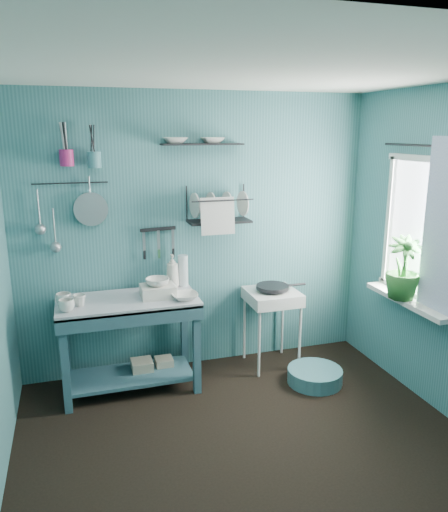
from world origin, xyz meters
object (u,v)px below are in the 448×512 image
object	(u,v)px
potted_plant	(404,268)
water_bottle	(183,271)
colander	(91,209)
soap_bottle	(172,271)
dish_rack	(219,204)
mug_mid	(80,300)
utensil_cup_teal	(94,160)
wash_tub	(158,291)
work_counter	(130,344)
floor_basin	(315,376)
utensil_cup_magenta	(67,158)
hotplate_stand	(271,328)
frying_pan	(272,287)
mug_left	(66,306)
storage_tin_small	(164,368)
storage_tin_large	(142,372)
mug_right	(64,299)

from	to	relation	value
potted_plant	water_bottle	bearing A→B (deg)	150.71
potted_plant	colander	bearing A→B (deg)	157.75
soap_bottle	dish_rack	size ratio (longest dim) A/B	0.54
mug_mid	utensil_cup_teal	xyz separation A→B (m)	(0.20, 0.31, 1.07)
wash_tub	water_bottle	size ratio (longest dim) A/B	1.00
colander	work_counter	bearing A→B (deg)	-50.23
wash_tub	water_bottle	distance (m)	0.37
colander	floor_basin	size ratio (longest dim) A/B	0.58
work_counter	colander	bearing A→B (deg)	119.37
water_bottle	utensil_cup_magenta	xyz separation A→B (m)	(-0.92, 0.03, 1.00)
hotplate_stand	frying_pan	bearing A→B (deg)	0.00
potted_plant	dish_rack	bearing A→B (deg)	145.32
utensil_cup_teal	floor_basin	world-z (taller)	utensil_cup_teal
water_bottle	utensil_cup_teal	size ratio (longest dim) A/B	2.15
utensil_cup_magenta	potted_plant	world-z (taller)	utensil_cup_magenta
work_counter	floor_basin	xyz separation A→B (m)	(1.55, -0.38, -0.34)
hotplate_stand	utensil_cup_teal	distance (m)	2.18
mug_left	work_counter	bearing A→B (deg)	18.43
wash_tub	work_counter	bearing A→B (deg)	175.43
dish_rack	storage_tin_small	xyz separation A→B (m)	(-0.55, -0.12, -1.43)
water_bottle	dish_rack	size ratio (longest dim) A/B	0.51
dish_rack	storage_tin_large	bearing A→B (deg)	-160.10
soap_bottle	utensil_cup_teal	xyz separation A→B (m)	(-0.60, 0.05, 0.97)
colander	potted_plant	world-z (taller)	colander
hotplate_stand	colander	xyz separation A→B (m)	(-1.56, 0.21, 1.16)
mug_left	water_bottle	distance (m)	1.07
mug_left	wash_tub	xyz separation A→B (m)	(0.73, 0.14, 0.00)
mug_right	utensil_cup_teal	bearing A→B (deg)	38.77
work_counter	utensil_cup_teal	xyz separation A→B (m)	(-0.18, 0.25, 1.53)
soap_bottle	floor_basin	world-z (taller)	soap_bottle
utensil_cup_magenta	water_bottle	bearing A→B (deg)	-2.07
utensil_cup_magenta	floor_basin	bearing A→B (deg)	-18.02
mug_mid	water_bottle	xyz separation A→B (m)	(0.90, 0.28, 0.09)
wash_tub	hotplate_stand	xyz separation A→B (m)	(1.07, 0.09, -0.50)
wash_tub	utensil_cup_teal	distance (m)	1.19
mug_right	storage_tin_small	size ratio (longest dim) A/B	0.61
storage_tin_large	frying_pan	bearing A→B (deg)	1.11
work_counter	hotplate_stand	world-z (taller)	work_counter
work_counter	mug_mid	size ratio (longest dim) A/B	11.46
mug_left	utensil_cup_magenta	xyz separation A→B (m)	(0.08, 0.41, 1.09)
wash_tub	utensil_cup_magenta	distance (m)	1.30
mug_right	colander	xyz separation A→B (m)	(0.26, 0.28, 0.67)
water_bottle	floor_basin	bearing A→B (deg)	-30.21
wash_tub	dish_rack	world-z (taller)	dish_rack
utensil_cup_teal	potted_plant	bearing A→B (deg)	-22.05
mug_left	dish_rack	distance (m)	1.53
storage_tin_small	utensil_cup_teal	bearing A→B (deg)	160.35
dish_rack	potted_plant	world-z (taller)	dish_rack
work_counter	potted_plant	distance (m)	2.35
hotplate_stand	storage_tin_large	bearing A→B (deg)	-167.95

